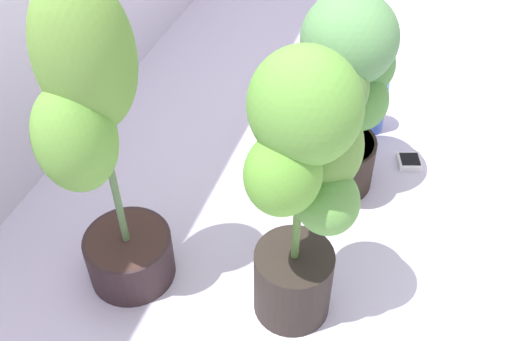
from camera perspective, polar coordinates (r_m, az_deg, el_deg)
ground_plane at (r=1.91m, az=2.73°, el=-5.43°), size 8.00×8.00×0.00m
potted_plant_front_right at (r=1.82m, az=8.40°, el=7.84°), size 0.43×0.38×0.68m
potted_plant_back_left at (r=1.46m, az=-14.63°, el=2.36°), size 0.33×0.28×0.93m
potted_plant_front_left at (r=1.38m, az=4.57°, el=-0.98°), size 0.38×0.31×0.83m
hygrometer_box at (r=2.17m, az=14.18°, el=0.81°), size 0.10×0.10×0.03m
nutrient_bottle at (r=2.24m, az=10.81°, el=6.02°), size 0.10×0.10×0.22m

